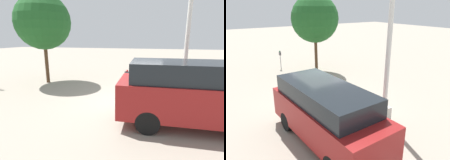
# 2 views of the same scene
# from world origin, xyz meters

# --- Properties ---
(ground_plane) EXTENTS (80.00, 80.00, 0.00)m
(ground_plane) POSITION_xyz_m (0.00, 0.00, 0.00)
(ground_plane) COLOR gray
(parking_meter_near) EXTENTS (0.20, 0.12, 1.38)m
(parking_meter_near) POSITION_xyz_m (-0.24, 0.62, 1.02)
(parking_meter_near) COLOR gray
(parking_meter_near) RESTS_ON ground
(parking_meter_far) EXTENTS (0.20, 0.12, 1.35)m
(parking_meter_far) POSITION_xyz_m (-7.60, 0.57, 1.00)
(parking_meter_far) COLOR gray
(parking_meter_far) RESTS_ON ground
(lamp_post) EXTENTS (0.44, 0.44, 6.23)m
(lamp_post) POSITION_xyz_m (2.26, 1.46, 2.30)
(lamp_post) COLOR beige
(lamp_post) RESTS_ON ground
(parked_van) EXTENTS (5.00, 2.03, 2.05)m
(parked_van) POSITION_xyz_m (2.30, -1.34, 1.13)
(parked_van) COLOR maroon
(parked_van) RESTS_ON ground
(street_tree) EXTENTS (3.22, 3.22, 5.27)m
(street_tree) POSITION_xyz_m (-5.59, 2.51, 3.65)
(street_tree) COLOR #513823
(street_tree) RESTS_ON ground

